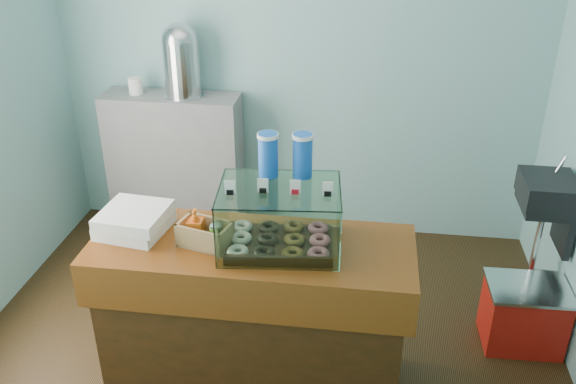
# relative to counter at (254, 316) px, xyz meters

# --- Properties ---
(ground) EXTENTS (3.50, 3.50, 0.00)m
(ground) POSITION_rel_counter_xyz_m (0.00, 0.25, -0.46)
(ground) COLOR black
(ground) RESTS_ON ground
(room_shell) EXTENTS (3.54, 3.04, 2.82)m
(room_shell) POSITION_rel_counter_xyz_m (0.03, 0.26, 1.25)
(room_shell) COLOR #85C1C2
(room_shell) RESTS_ON ground
(counter) EXTENTS (1.60, 0.60, 0.90)m
(counter) POSITION_rel_counter_xyz_m (0.00, 0.00, 0.00)
(counter) COLOR #47220D
(counter) RESTS_ON ground
(back_shelf) EXTENTS (1.00, 0.32, 1.10)m
(back_shelf) POSITION_rel_counter_xyz_m (-0.90, 1.57, 0.09)
(back_shelf) COLOR gray
(back_shelf) RESTS_ON ground
(display_case) EXTENTS (0.61, 0.47, 0.53)m
(display_case) POSITION_rel_counter_xyz_m (0.14, 0.04, 0.62)
(display_case) COLOR black
(display_case) RESTS_ON counter
(condiment_crate) EXTENTS (0.28, 0.21, 0.18)m
(condiment_crate) POSITION_rel_counter_xyz_m (-0.23, -0.03, 0.51)
(condiment_crate) COLOR tan
(condiment_crate) RESTS_ON counter
(pastry_boxes) EXTENTS (0.36, 0.36, 0.13)m
(pastry_boxes) POSITION_rel_counter_xyz_m (-0.61, 0.04, 0.50)
(pastry_boxes) COLOR white
(pastry_boxes) RESTS_ON counter
(coffee_urn) EXTENTS (0.28, 0.28, 0.52)m
(coffee_urn) POSITION_rel_counter_xyz_m (-0.79, 1.58, 0.92)
(coffee_urn) COLOR silver
(coffee_urn) RESTS_ON back_shelf
(red_cooler) EXTENTS (0.47, 0.37, 0.41)m
(red_cooler) POSITION_rel_counter_xyz_m (1.51, 0.54, -0.25)
(red_cooler) COLOR red
(red_cooler) RESTS_ON ground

